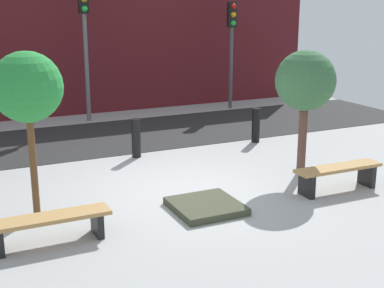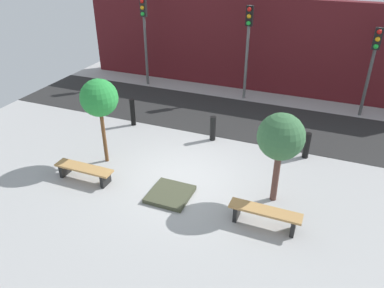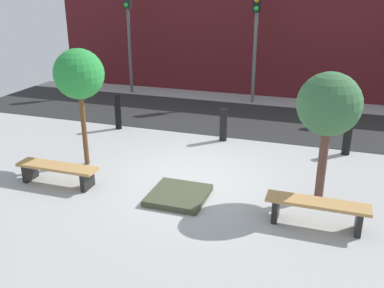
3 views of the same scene
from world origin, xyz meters
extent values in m
plane|color=#A5A5A5|center=(0.00, 0.00, 0.00)|extent=(18.00, 18.00, 0.00)
cube|color=#272727|center=(0.00, 4.59, 0.01)|extent=(18.00, 3.59, 0.01)
cube|color=#511419|center=(0.00, 7.99, 2.02)|extent=(16.20, 0.50, 4.03)
cube|color=black|center=(-1.92, -1.14, 0.18)|extent=(0.10, 0.41, 0.37)
cube|color=#B2844C|center=(-2.63, -1.15, 0.40)|extent=(1.77, 0.42, 0.06)
cube|color=black|center=(1.93, -1.14, 0.21)|extent=(0.10, 0.39, 0.41)
cube|color=black|center=(3.32, -1.15, 0.21)|extent=(0.10, 0.39, 0.41)
cube|color=#B2844C|center=(2.63, -1.15, 0.44)|extent=(1.76, 0.40, 0.06)
cube|color=#404330|center=(0.00, -0.95, 0.06)|extent=(1.10, 1.13, 0.12)
cylinder|color=brown|center=(-2.63, -0.02, 0.91)|extent=(0.11, 0.11, 1.83)
sphere|color=green|center=(-2.63, -0.02, 2.13)|extent=(1.11, 1.11, 1.11)
cylinder|color=brown|center=(2.63, -0.02, 0.79)|extent=(0.17, 0.17, 1.58)
sphere|color=#396A40|center=(2.63, -0.02, 1.91)|extent=(1.19, 1.19, 1.19)
cylinder|color=black|center=(0.00, 2.55, 0.44)|extent=(0.20, 0.20, 0.88)
cylinder|color=black|center=(3.14, 2.55, 0.43)|extent=(0.20, 0.20, 0.86)
cylinder|color=#5F5F5F|center=(0.00, 6.68, 1.93)|extent=(0.12, 0.12, 3.85)
sphere|color=green|center=(0.00, 6.58, 3.20)|extent=(0.17, 0.17, 0.17)
cylinder|color=#484848|center=(4.73, 6.68, 1.69)|extent=(0.12, 0.12, 3.39)
cube|color=black|center=(4.73, 6.68, 3.00)|extent=(0.28, 0.16, 0.78)
sphere|color=red|center=(4.73, 6.58, 3.26)|extent=(0.17, 0.17, 0.17)
sphere|color=orange|center=(4.73, 6.58, 3.00)|extent=(0.17, 0.17, 0.17)
sphere|color=green|center=(4.73, 6.58, 2.74)|extent=(0.17, 0.17, 0.17)
camera|label=1|loc=(-3.80, -8.47, 3.40)|focal=50.00mm
camera|label=2|loc=(3.64, -8.34, 6.21)|focal=35.00mm
camera|label=3|loc=(2.64, -8.01, 3.99)|focal=40.00mm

